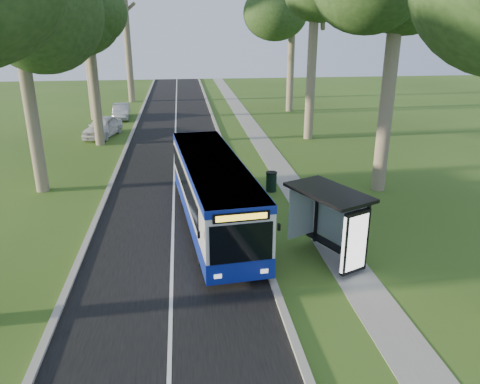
# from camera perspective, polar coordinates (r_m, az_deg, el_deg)

# --- Properties ---
(ground) EXTENTS (120.00, 120.00, 0.00)m
(ground) POSITION_cam_1_polar(r_m,az_deg,el_deg) (19.10, 2.38, -6.61)
(ground) COLOR #34541A
(ground) RESTS_ON ground
(road) EXTENTS (7.00, 100.00, 0.02)m
(road) POSITION_cam_1_polar(r_m,az_deg,el_deg) (28.17, -8.00, 2.15)
(road) COLOR black
(road) RESTS_ON ground
(kerb_east) EXTENTS (0.25, 100.00, 0.12)m
(kerb_east) POSITION_cam_1_polar(r_m,az_deg,el_deg) (28.29, -0.90, 2.54)
(kerb_east) COLOR #9E9B93
(kerb_east) RESTS_ON ground
(kerb_west) EXTENTS (0.25, 100.00, 0.12)m
(kerb_west) POSITION_cam_1_polar(r_m,az_deg,el_deg) (28.44, -15.07, 1.93)
(kerb_west) COLOR #9E9B93
(kerb_west) RESTS_ON ground
(centre_line) EXTENTS (0.12, 100.00, 0.00)m
(centre_line) POSITION_cam_1_polar(r_m,az_deg,el_deg) (28.16, -8.01, 2.18)
(centre_line) COLOR white
(centre_line) RESTS_ON road
(footpath) EXTENTS (1.50, 100.00, 0.02)m
(footpath) POSITION_cam_1_polar(r_m,az_deg,el_deg) (28.77, 5.05, 2.65)
(footpath) COLOR gray
(footpath) RESTS_ON ground
(bus) EXTENTS (3.45, 11.49, 3.00)m
(bus) POSITION_cam_1_polar(r_m,az_deg,el_deg) (20.47, -3.32, -0.02)
(bus) COLOR silver
(bus) RESTS_ON ground
(bus_stop_sign) EXTENTS (0.17, 0.31, 2.27)m
(bus_stop_sign) POSITION_cam_1_polar(r_m,az_deg,el_deg) (17.38, 4.12, -4.23)
(bus_stop_sign) COLOR gray
(bus_stop_sign) RESTS_ON ground
(bus_shelter) EXTENTS (2.94, 3.68, 2.78)m
(bus_shelter) POSITION_cam_1_polar(r_m,az_deg,el_deg) (17.24, 11.55, -2.87)
(bus_shelter) COLOR black
(bus_shelter) RESTS_ON ground
(litter_bin) EXTENTS (0.61, 0.61, 1.06)m
(litter_bin) POSITION_cam_1_polar(r_m,az_deg,el_deg) (25.03, 3.84, 1.28)
(litter_bin) COLOR black
(litter_bin) RESTS_ON ground
(car_white) EXTENTS (2.95, 4.94, 1.58)m
(car_white) POSITION_cam_1_polar(r_m,az_deg,el_deg) (38.78, -16.39, 7.65)
(car_white) COLOR silver
(car_white) RESTS_ON ground
(car_silver) EXTENTS (1.64, 4.22, 1.37)m
(car_silver) POSITION_cam_1_polar(r_m,az_deg,el_deg) (45.85, -14.26, 9.52)
(car_silver) COLOR #A2A5A9
(car_silver) RESTS_ON ground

